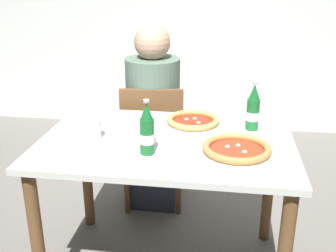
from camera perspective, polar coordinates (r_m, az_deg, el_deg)
dining_table_main at (r=1.99m, az=-0.21°, el=-4.94°), size 1.20×0.80×0.75m
chair_behind_table at (r=2.62m, az=-2.07°, el=-1.94°), size 0.44×0.44×0.85m
diner_seated at (r=2.63m, az=-2.07°, el=0.53°), size 0.34×0.34×1.21m
pizza_margherita_near at (r=2.11m, az=3.51°, el=0.64°), size 0.29×0.29×0.04m
pizza_marinara_far at (r=1.81m, az=9.58°, el=-3.30°), size 0.33×0.33×0.04m
beer_bottle_left at (r=1.76m, az=-2.96°, el=-0.74°), size 0.07×0.07×0.25m
beer_bottle_center at (r=2.07m, az=11.82°, el=2.23°), size 0.07×0.07×0.25m
napkin_with_cutlery at (r=2.15m, az=-7.32°, el=0.32°), size 0.23×0.23×0.01m
paper_cup at (r=1.97m, az=-10.35°, el=-0.44°), size 0.07×0.07×0.09m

